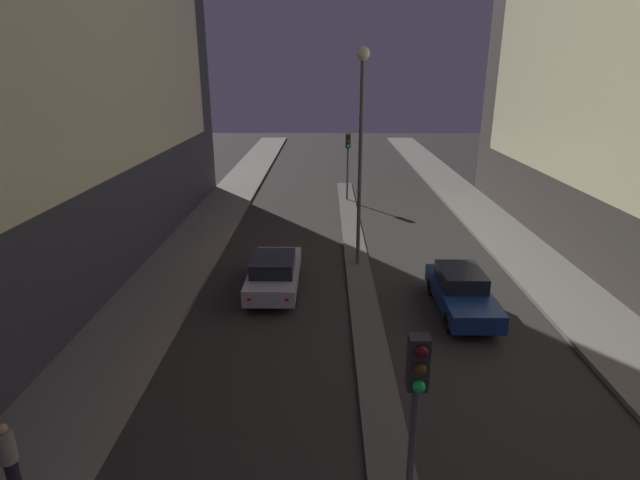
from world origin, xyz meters
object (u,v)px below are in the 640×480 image
Objects in this scene: traffic_light_mid at (348,151)px; pedestrian_on_left_sidewalk at (9,456)px; car_left_lane at (274,272)px; street_lamp at (361,122)px; traffic_light_near at (416,401)px; car_right_lane at (461,292)px.

pedestrian_on_left_sidewalk is (-7.58, -23.95, -2.24)m from traffic_light_mid.
street_lamp is at bearing 37.79° from car_left_lane.
car_left_lane is 10.82m from pedestrian_on_left_sidewalk.
traffic_light_mid is 25.23m from pedestrian_on_left_sidewalk.
street_lamp is 15.58m from pedestrian_on_left_sidewalk.
traffic_light_near is 25.14m from traffic_light_mid.
traffic_light_mid reaches higher than car_left_lane.
car_right_lane is 2.84× the size of pedestrian_on_left_sidewalk.
street_lamp reaches higher than traffic_light_mid.
street_lamp is 1.98× the size of car_right_lane.
car_right_lane is (3.38, -4.30, -5.41)m from street_lamp.
traffic_light_near is 0.92× the size of car_left_lane.
traffic_light_near reaches higher than car_right_lane.
traffic_light_mid is 11.74m from street_lamp.
traffic_light_mid is at bearing 90.00° from traffic_light_near.
street_lamp is at bearing 58.93° from pedestrian_on_left_sidewalk.
car_left_lane is at bearing 166.12° from car_right_lane.
traffic_light_near reaches higher than pedestrian_on_left_sidewalk.
street_lamp is at bearing 128.23° from car_right_lane.
car_right_lane is (3.38, 9.48, -2.49)m from traffic_light_near.
street_lamp is (0.00, -11.37, 2.92)m from traffic_light_mid.
pedestrian_on_left_sidewalk is at bearing -112.85° from car_left_lane.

